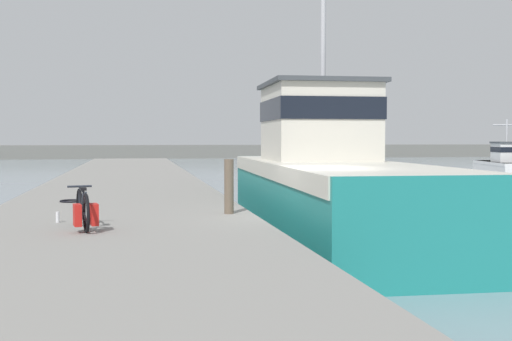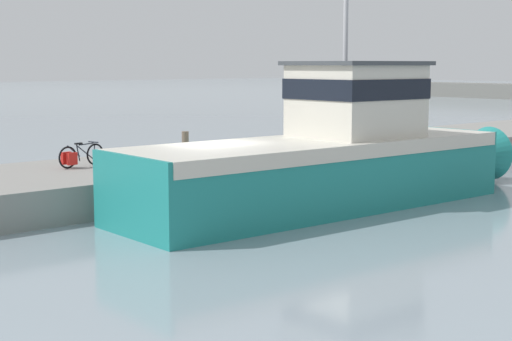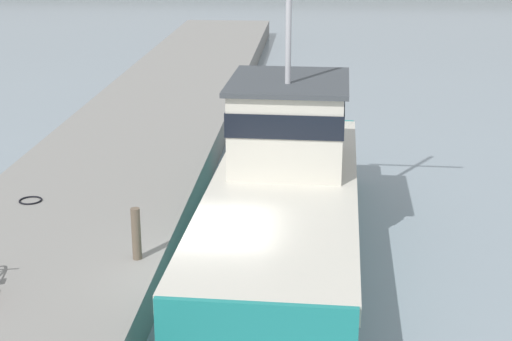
# 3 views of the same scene
# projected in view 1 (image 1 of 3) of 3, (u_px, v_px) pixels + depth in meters

# --- Properties ---
(ground_plane) EXTENTS (320.00, 320.00, 0.00)m
(ground_plane) POSITION_uv_depth(u_px,v_px,m) (312.00, 260.00, 13.70)
(ground_plane) COLOR #84939E
(dock_pier) EXTENTS (5.73, 80.00, 0.98)m
(dock_pier) POSITION_uv_depth(u_px,v_px,m) (117.00, 243.00, 12.93)
(dock_pier) COLOR gray
(dock_pier) RESTS_ON ground_plane
(far_shoreline) EXTENTS (180.00, 5.00, 1.73)m
(far_shoreline) POSITION_uv_depth(u_px,v_px,m) (377.00, 151.00, 90.63)
(far_shoreline) COLOR slate
(far_shoreline) RESTS_ON ground_plane
(fishing_boat_main) EXTENTS (3.94, 14.65, 9.49)m
(fishing_boat_main) POSITION_uv_depth(u_px,v_px,m) (326.00, 179.00, 17.36)
(fishing_boat_main) COLOR teal
(fishing_boat_main) RESTS_ON ground_plane
(boat_green_anchored) EXTENTS (3.42, 7.84, 3.90)m
(boat_green_anchored) POSITION_uv_depth(u_px,v_px,m) (505.00, 164.00, 43.67)
(boat_green_anchored) COLOR silver
(boat_green_anchored) RESTS_ON ground_plane
(bicycle_touring) EXTENTS (0.62, 1.72, 0.75)m
(bicycle_touring) POSITION_uv_depth(u_px,v_px,m) (84.00, 211.00, 11.30)
(bicycle_touring) COLOR black
(bicycle_touring) RESTS_ON dock_pier
(mooring_post) EXTENTS (0.20, 0.20, 1.17)m
(mooring_post) POSITION_uv_depth(u_px,v_px,m) (229.00, 186.00, 13.73)
(mooring_post) COLOR brown
(mooring_post) RESTS_ON dock_pier
(hose_coil) EXTENTS (0.60, 0.60, 0.04)m
(hose_coil) POSITION_uv_depth(u_px,v_px,m) (72.00, 201.00, 16.35)
(hose_coil) COLOR black
(hose_coil) RESTS_ON dock_pier
(water_bottle_by_bike) EXTENTS (0.07, 0.07, 0.21)m
(water_bottle_by_bike) POSITION_uv_depth(u_px,v_px,m) (58.00, 217.00, 12.29)
(water_bottle_by_bike) COLOR silver
(water_bottle_by_bike) RESTS_ON dock_pier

